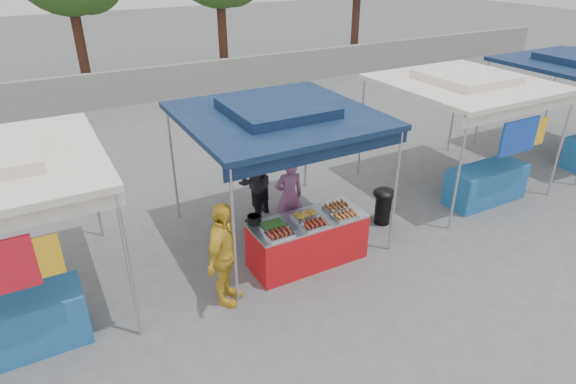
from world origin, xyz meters
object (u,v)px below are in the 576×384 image
helper_man (252,178)px  customer_person (224,255)px  cooking_pot (254,220)px  wok_burner (383,203)px  vendor_table (308,241)px  vendor_woman (289,196)px

helper_man → customer_person: (-1.46, -2.15, -0.04)m
cooking_pot → customer_person: (-0.80, -0.63, -0.06)m
cooking_pot → helper_man: bearing=66.6°
wok_burner → helper_man: size_ratio=0.43×
cooking_pot → wok_burner: bearing=2.0°
vendor_table → customer_person: size_ratio=1.17×
vendor_table → wok_burner: 2.03m
vendor_woman → helper_man: bearing=-57.3°
vendor_table → wok_burner: bearing=11.9°
vendor_table → cooking_pot: (-0.85, 0.32, 0.49)m
cooking_pot → customer_person: customer_person is taller
vendor_woman → customer_person: 2.27m
wok_burner → customer_person: (-3.63, -0.72, 0.40)m
cooking_pot → customer_person: size_ratio=0.14×
vendor_table → customer_person: customer_person is taller
vendor_table → vendor_woman: 1.09m
cooking_pot → wok_burner: (2.83, 0.10, -0.47)m
vendor_table → cooking_pot: cooking_pot is taller
customer_person → vendor_woman: bearing=-10.9°
customer_person → vendor_table: bearing=-36.1°
vendor_woman → helper_man: (-0.38, 0.82, 0.12)m
cooking_pot → helper_man: 1.66m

